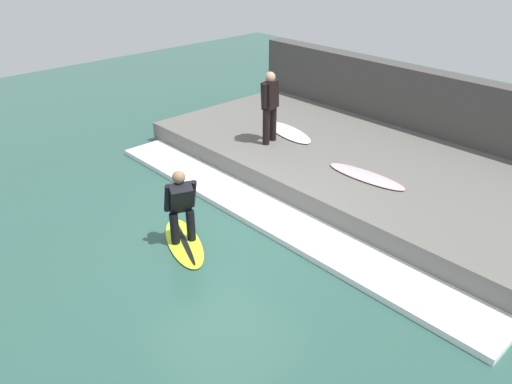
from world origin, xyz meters
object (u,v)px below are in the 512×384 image
at_px(surfer_waiting_near, 270,104).
at_px(surfboard_spare, 366,176).
at_px(surfboard_riding, 184,242).
at_px(surfer_riding, 181,204).
at_px(surfboard_waiting_near, 289,132).

xyz_separation_m(surfer_waiting_near, surfboard_spare, (0.12, -2.67, -0.90)).
distance_m(surfboard_riding, surfer_waiting_near, 4.08).
xyz_separation_m(surfer_riding, surfboard_spare, (3.66, -1.21, -0.28)).
bearing_deg(surfer_riding, surfboard_spare, -18.24).
xyz_separation_m(surfer_waiting_near, surfboard_waiting_near, (0.73, 0.06, -0.90)).
bearing_deg(surfer_riding, surfer_waiting_near, 22.41).
distance_m(surfer_riding, surfboard_waiting_near, 4.55).
xyz_separation_m(surfer_riding, surfer_waiting_near, (3.54, 1.46, 0.62)).
relative_size(surfer_waiting_near, surfboard_spare, 0.94).
xyz_separation_m(surfboard_riding, surfer_riding, (0.00, -0.00, 0.79)).
bearing_deg(surfboard_riding, surfer_riding, -90.00).
bearing_deg(surfboard_riding, surfboard_spare, -18.24).
xyz_separation_m(surfboard_waiting_near, surfboard_spare, (-0.62, -2.73, 0.00)).
bearing_deg(surfer_waiting_near, surfboard_waiting_near, 4.88).
height_order(surfer_waiting_near, surfboard_waiting_near, surfer_waiting_near).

